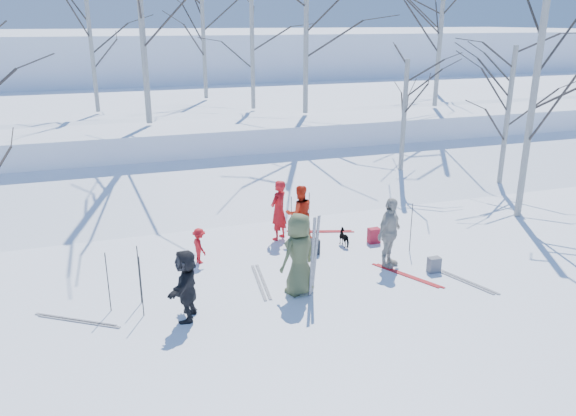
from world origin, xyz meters
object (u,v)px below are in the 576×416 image
object	(u,v)px
skier_red_north	(279,210)
skier_redor_behind	(300,214)
backpack_grey	(434,265)
skier_red_seated	(199,246)
dog	(345,238)
skier_grey_west	(186,285)
backpack_red	(374,236)
skier_cream_east	(389,233)
backpack_dark	(313,247)
skier_olive_center	(299,254)

from	to	relation	value
skier_red_north	skier_redor_behind	distance (m)	0.60
skier_red_north	backpack_grey	size ratio (longest dim) A/B	4.48
skier_red_seated	dog	distance (m)	3.97
skier_grey_west	backpack_grey	xyz separation A→B (m)	(6.06, 0.32, -0.57)
backpack_red	skier_cream_east	bearing A→B (deg)	-104.11
skier_red_north	skier_red_seated	size ratio (longest dim) A/B	1.85
skier_redor_behind	skier_red_seated	bearing A→B (deg)	15.83
backpack_red	backpack_grey	xyz separation A→B (m)	(0.52, -2.19, -0.02)
skier_red_north	dog	distance (m)	1.99
skier_grey_west	backpack_dark	bearing A→B (deg)	144.10
skier_grey_west	backpack_dark	world-z (taller)	skier_grey_west
skier_olive_center	backpack_red	bearing A→B (deg)	-167.90
skier_olive_center	skier_cream_east	world-z (taller)	skier_olive_center
dog	backpack_red	xyz separation A→B (m)	(0.84, -0.07, -0.02)
skier_olive_center	skier_red_north	bearing A→B (deg)	-123.74
skier_cream_east	dog	distance (m)	1.76
skier_cream_east	dog	world-z (taller)	skier_cream_east
skier_redor_behind	backpack_red	size ratio (longest dim) A/B	3.83
skier_grey_west	backpack_grey	bearing A→B (deg)	114.71
skier_redor_behind	skier_cream_east	xyz separation A→B (m)	(1.52, -2.30, 0.08)
skier_redor_behind	backpack_grey	world-z (taller)	skier_redor_behind
skier_red_north	skier_grey_west	world-z (taller)	skier_red_north
skier_red_seated	dog	bearing A→B (deg)	-104.48
skier_olive_center	dog	size ratio (longest dim) A/B	3.45
skier_olive_center	skier_grey_west	size ratio (longest dim) A/B	1.24
skier_cream_east	skier_grey_west	xyz separation A→B (m)	(-5.16, -1.00, -0.13)
skier_red_north	skier_grey_west	bearing A→B (deg)	10.50
backpack_grey	skier_red_seated	bearing A→B (deg)	155.78
dog	backpack_dark	xyz separation A→B (m)	(-1.05, -0.26, -0.03)
skier_grey_west	dog	world-z (taller)	skier_grey_west
skier_olive_center	skier_cream_east	bearing A→B (deg)	170.40
dog	backpack_grey	world-z (taller)	dog
skier_redor_behind	backpack_dark	distance (m)	1.16
skier_olive_center	backpack_dark	xyz separation A→B (m)	(1.09, 1.97, -0.74)
backpack_red	skier_olive_center	bearing A→B (deg)	-144.07
skier_redor_behind	skier_red_seated	xyz separation A→B (m)	(-2.90, -0.59, -0.34)
skier_red_north	skier_olive_center	bearing A→B (deg)	41.39
backpack_grey	backpack_dark	xyz separation A→B (m)	(-2.41, 2.00, 0.01)
skier_red_north	skier_grey_west	distance (m)	4.79
skier_red_north	skier_cream_east	world-z (taller)	skier_cream_east
skier_redor_behind	backpack_red	world-z (taller)	skier_redor_behind
skier_red_seated	dog	world-z (taller)	skier_red_seated
skier_redor_behind	skier_cream_east	size ratio (longest dim) A/B	0.90
skier_redor_behind	backpack_dark	xyz separation A→B (m)	(0.01, -0.99, -0.60)
skier_grey_west	skier_olive_center	bearing A→B (deg)	119.37
skier_olive_center	skier_grey_west	bearing A→B (deg)	-16.18
backpack_red	backpack_dark	distance (m)	1.90
backpack_grey	backpack_dark	bearing A→B (deg)	140.41
skier_cream_east	backpack_grey	bearing A→B (deg)	-72.34
backpack_grey	backpack_dark	world-z (taller)	backpack_dark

